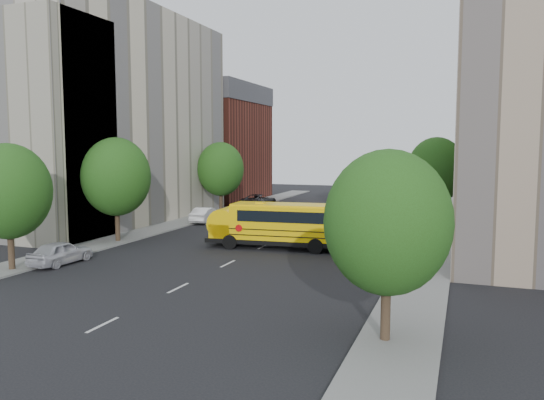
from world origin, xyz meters
The scene contains 22 objects.
ground centered at (0.00, 0.00, 0.00)m, with size 120.00×120.00×0.00m, color black.
sidewalk_left centered at (-11.50, 5.00, 0.06)m, with size 3.00×80.00×0.12m, color slate.
sidewalk_right centered at (11.50, 5.00, 0.06)m, with size 3.00×80.00×0.12m, color slate.
lane_markings centered at (0.00, 10.00, 0.01)m, with size 0.15×64.00×0.01m, color silver.
building_left_cream centered at (-18.00, 6.00, 10.00)m, with size 10.00×26.00×20.00m, color beige.
building_left_redbrick centered at (-18.00, 28.00, 6.50)m, with size 10.00×15.00×13.00m, color maroon.
building_left_near centered at (-18.00, -4.50, 8.50)m, with size 10.00×7.00×17.00m, color beige.
building_right_far centered at (18.00, 20.00, 9.00)m, with size 10.00×22.00×18.00m, color beige.
building_right_sidewall centered at (18.00, 9.00, 9.00)m, with size 10.10×0.30×18.00m, color brown.
street_tree_0 centered at (-11.00, -14.00, 4.64)m, with size 4.80×4.80×7.41m.
street_tree_1 centered at (-11.00, -4.00, 4.95)m, with size 5.12×5.12×7.90m.
street_tree_2 centered at (-11.00, 14.00, 4.83)m, with size 4.99×4.99×7.71m.
street_tree_3 centered at (11.00, -18.00, 4.45)m, with size 4.61×4.61×7.11m.
street_tree_4 centered at (11.00, 14.00, 5.08)m, with size 5.25×5.25×8.10m.
street_tree_5 centered at (11.00, 26.00, 4.70)m, with size 4.86×4.86×7.51m.
school_bus centered at (1.83, -2.11, 1.82)m, with size 11.78×3.71×3.27m.
safari_truck centered at (5.79, 4.40, 1.26)m, with size 5.87×3.54×2.38m.
parked_car_0 centered at (-9.60, -11.60, 0.73)m, with size 1.73×4.30×1.47m, color silver.
parked_car_1 centered at (-9.60, 7.75, 0.73)m, with size 1.55×4.44×1.46m, color white.
parked_car_2 centered at (-9.60, 21.50, 0.79)m, with size 2.61×5.67×1.58m, color black.
parked_car_4 centered at (9.60, 11.77, 0.76)m, with size 1.80×4.47×1.52m, color #2E3950.
parked_car_5 centered at (9.60, 23.77, 0.75)m, with size 1.59×4.56×1.50m, color gray.
Camera 1 is at (13.59, -37.17, 7.16)m, focal length 35.00 mm.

